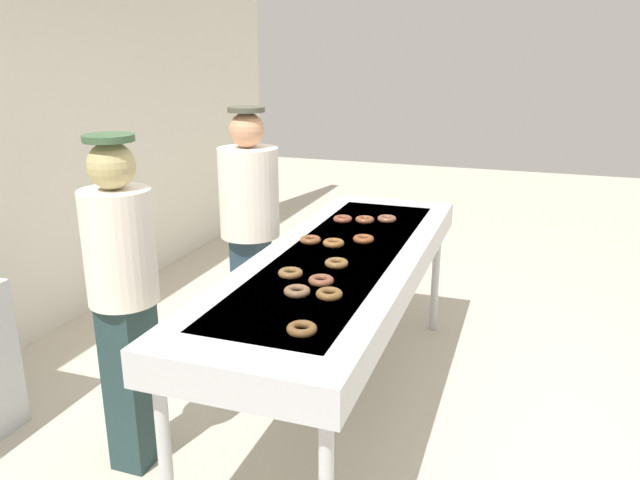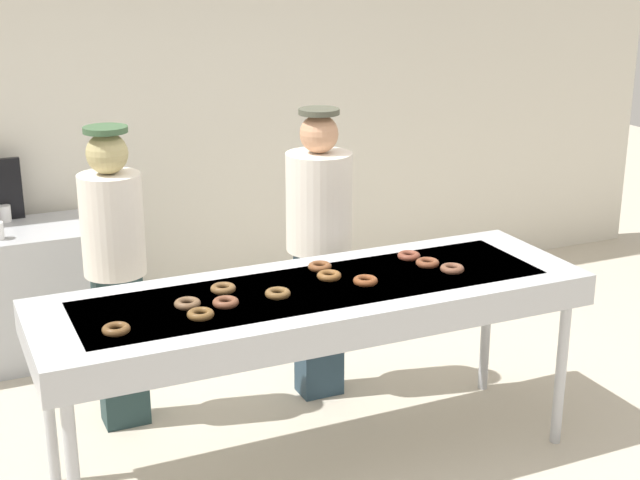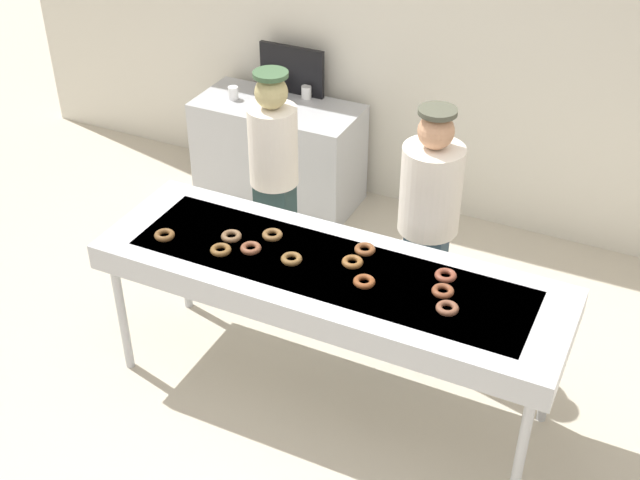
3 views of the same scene
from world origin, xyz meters
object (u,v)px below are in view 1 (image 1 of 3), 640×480
Objects in this scene: worker_baker at (250,222)px; worker_assistant at (124,290)px; chocolate_donut_10 at (290,273)px; fryer_conveyor at (340,267)px; chocolate_donut_1 at (321,281)px; chocolate_donut_3 at (297,291)px; chocolate_donut_7 at (387,219)px; chocolate_donut_4 at (343,219)px; chocolate_donut_6 at (364,239)px; chocolate_donut_2 at (329,294)px; chocolate_donut_9 at (310,240)px; chocolate_donut_5 at (365,220)px; chocolate_donut_8 at (302,329)px; chocolate_donut_11 at (334,243)px; chocolate_donut_0 at (337,263)px.

worker_baker is 1.12m from worker_assistant.
fryer_conveyor is at bearing -16.02° from chocolate_donut_10.
worker_assistant reaches higher than chocolate_donut_1.
worker_assistant reaches higher than chocolate_donut_3.
chocolate_donut_1 is 1.00× the size of chocolate_donut_7.
chocolate_donut_6 is at bearing -147.37° from chocolate_donut_4.
chocolate_donut_9 is at bearing 25.96° from chocolate_donut_2.
chocolate_donut_5 is 1.00× the size of chocolate_donut_8.
chocolate_donut_3 is 0.24m from chocolate_donut_10.
chocolate_donut_3 is at bearing -150.96° from chocolate_donut_10.
chocolate_donut_2 is (-0.61, -0.14, 0.10)m from fryer_conveyor.
worker_assistant is at bearing 78.25° from chocolate_donut_8.
fryer_conveyor is at bearing 12.86° from chocolate_donut_2.
fryer_conveyor is 0.48m from chocolate_donut_1.
chocolate_donut_5 and chocolate_donut_11 have the same top height.
chocolate_donut_7 and chocolate_donut_9 have the same top height.
chocolate_donut_7 is at bearing -62.23° from chocolate_donut_5.
chocolate_donut_3 is at bearing 96.43° from chocolate_donut_2.
chocolate_donut_3 and chocolate_donut_5 have the same top height.
worker_assistant reaches higher than chocolate_donut_10.
chocolate_donut_7 is at bearing 2.37° from chocolate_donut_2.
chocolate_donut_1 and chocolate_donut_7 have the same top height.
chocolate_donut_2 and chocolate_donut_8 have the same top height.
chocolate_donut_8 is 1.00× the size of chocolate_donut_10.
chocolate_donut_2 is at bearing -174.76° from chocolate_donut_6.
chocolate_donut_7 is at bearing -2.78° from chocolate_donut_6.
chocolate_donut_2 is 0.37m from chocolate_donut_8.
chocolate_donut_1 is 1.11m from chocolate_donut_5.
chocolate_donut_8 is 1.56m from worker_baker.
chocolate_donut_1 and chocolate_donut_6 have the same top height.
worker_baker is (-0.38, 0.78, 0.00)m from chocolate_donut_7.
chocolate_donut_0 is 0.86m from chocolate_donut_5.
worker_assistant is (-1.39, 0.63, -0.04)m from chocolate_donut_4.
worker_baker is at bearing -169.60° from worker_assistant.
worker_baker is at bearing 41.48° from chocolate_donut_2.
chocolate_donut_1 and chocolate_donut_3 have the same top height.
chocolate_donut_5 and chocolate_donut_8 have the same top height.
chocolate_donut_10 is 0.78m from worker_assistant.
chocolate_donut_0 is 0.85m from chocolate_donut_4.
chocolate_donut_3 is 1.00× the size of chocolate_donut_6.
chocolate_donut_6 is 0.30m from chocolate_donut_9.
chocolate_donut_6 is 0.47m from chocolate_donut_7.
chocolate_donut_8 is 1.11m from chocolate_donut_11.
chocolate_donut_0 is at bearing 140.16° from worker_assistant.
fryer_conveyor is at bearing 11.91° from chocolate_donut_0.
worker_baker is (0.21, 0.48, 0.00)m from chocolate_donut_9.
worker_assistant is (-1.11, 0.12, -0.05)m from worker_baker.
chocolate_donut_10 is (-0.66, 0.18, 0.00)m from chocolate_donut_6.
chocolate_donut_4 is at bearing 3.23° from chocolate_donut_10.
chocolate_donut_1 is 1.00× the size of chocolate_donut_2.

